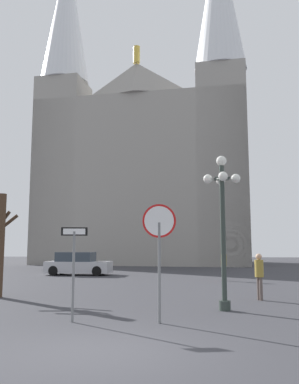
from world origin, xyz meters
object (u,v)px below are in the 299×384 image
(pedestrian_walking, at_px, (259,272))
(street_lamp, at_px, (223,215))
(cathedral, at_px, (145,159))
(pedestrian_standing, at_px, (224,262))
(one_way_arrow_sign, at_px, (74,262))
(stop_sign, at_px, (159,237))
(parked_car_near_silver, at_px, (78,264))

(pedestrian_walking, bearing_deg, street_lamp, -121.42)
(cathedral, xyz_separation_m, street_lamp, (5.62, -30.78, -8.57))
(street_lamp, bearing_deg, pedestrian_standing, 84.81)
(one_way_arrow_sign, bearing_deg, street_lamp, 28.64)
(stop_sign, distance_m, pedestrian_standing, 13.04)
(pedestrian_walking, relative_size, pedestrian_standing, 0.99)
(pedestrian_walking, bearing_deg, one_way_arrow_sign, -140.11)
(parked_car_near_silver, height_order, pedestrian_standing, pedestrian_standing)
(pedestrian_standing, bearing_deg, one_way_arrow_sign, -111.85)
(stop_sign, relative_size, street_lamp, 0.64)
(one_way_arrow_sign, bearing_deg, cathedral, 92.53)
(stop_sign, distance_m, parked_car_near_silver, 17.67)
(stop_sign, bearing_deg, pedestrian_standing, 77.44)
(cathedral, distance_m, pedestrian_standing, 23.78)
(street_lamp, bearing_deg, one_way_arrow_sign, -151.36)
(cathedral, relative_size, street_lamp, 7.60)
(cathedral, distance_m, stop_sign, 34.47)
(cathedral, relative_size, pedestrian_walking, 21.89)
(one_way_arrow_sign, height_order, street_lamp, street_lamp)
(cathedral, xyz_separation_m, parked_car_near_silver, (-2.84, -16.65, -10.80))
(pedestrian_walking, bearing_deg, pedestrian_standing, 93.95)
(parked_car_near_silver, distance_m, pedestrian_walking, 15.34)
(stop_sign, height_order, pedestrian_walking, stop_sign)
(stop_sign, xyz_separation_m, parked_car_near_silver, (-6.58, 16.33, -1.50))
(stop_sign, xyz_separation_m, pedestrian_standing, (2.82, 12.68, -1.18))
(stop_sign, relative_size, parked_car_near_silver, 0.70)
(one_way_arrow_sign, bearing_deg, stop_sign, 1.68)
(pedestrian_walking, distance_m, pedestrian_standing, 8.03)
(pedestrian_standing, bearing_deg, street_lamp, -95.19)
(one_way_arrow_sign, distance_m, pedestrian_standing, 13.74)
(cathedral, xyz_separation_m, pedestrian_standing, (6.57, -20.30, -10.48))
(street_lamp, height_order, parked_car_near_silver, street_lamp)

